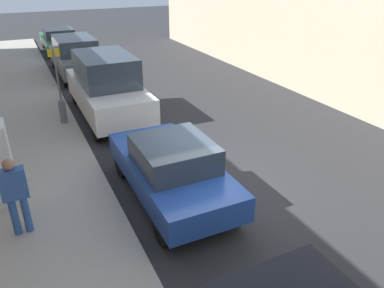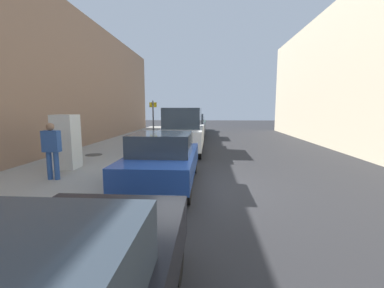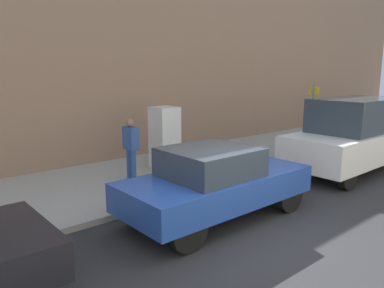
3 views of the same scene
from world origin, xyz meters
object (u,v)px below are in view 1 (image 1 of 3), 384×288
street_sign_post (58,79)px  parked_sedan_green (59,40)px  parked_suv_gray (76,56)px  parked_van_white (107,86)px  fire_hydrant (63,111)px  pedestrian_walking_far (15,192)px  parked_hatchback_blue (172,168)px

street_sign_post → parked_sedan_green: 11.55m
parked_suv_gray → parked_sedan_green: bearing=90.0°
parked_van_white → parked_suv_gray: bearing=90.0°
parked_van_white → parked_sedan_green: (-0.00, 11.63, -0.35)m
fire_hydrant → parked_van_white: bearing=8.5°
pedestrian_walking_far → parked_van_white: bearing=-62.6°
pedestrian_walking_far → parked_van_white: parked_van_white is taller
pedestrian_walking_far → fire_hydrant: bearing=-49.7°
street_sign_post → parked_van_white: street_sign_post is taller
fire_hydrant → pedestrian_walking_far: pedestrian_walking_far is taller
fire_hydrant → parked_van_white: 1.67m
fire_hydrant → parked_hatchback_blue: parked_hatchback_blue is taller
pedestrian_walking_far → parked_hatchback_blue: 3.13m
street_sign_post → pedestrian_walking_far: size_ratio=1.49×
pedestrian_walking_far → parked_sedan_green: pedestrian_walking_far is taller
parked_hatchback_blue → parked_sedan_green: (-0.00, 17.24, -0.04)m
street_sign_post → pedestrian_walking_far: (-1.60, -5.85, -0.42)m
fire_hydrant → parked_suv_gray: bearing=76.0°
parked_suv_gray → parked_sedan_green: parked_suv_gray is taller
street_sign_post → parked_suv_gray: (1.52, 5.82, -0.56)m
parked_suv_gray → street_sign_post: bearing=-104.6°
parked_hatchback_blue → parked_van_white: size_ratio=0.82×
pedestrian_walking_far → street_sign_post: bearing=-49.0°
street_sign_post → fire_hydrant: (-0.04, -0.43, -0.93)m
parked_van_white → parked_suv_gray: (0.00, 6.02, -0.16)m
street_sign_post → fire_hydrant: street_sign_post is taller
street_sign_post → parked_sedan_green: (1.52, 11.43, -0.75)m
street_sign_post → parked_sedan_green: street_sign_post is taller
parked_van_white → street_sign_post: bearing=172.5°
parked_sedan_green → fire_hydrant: bearing=-97.5°
pedestrian_walking_far → parked_van_white: 6.45m
parked_van_white → parked_sedan_green: 11.63m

